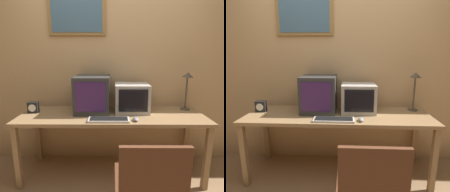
# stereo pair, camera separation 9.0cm
# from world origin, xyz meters

# --- Properties ---
(wall_back) EXTENTS (8.00, 0.08, 2.60)m
(wall_back) POSITION_xyz_m (-0.00, 1.16, 1.31)
(wall_back) COLOR tan
(wall_back) RESTS_ON ground_plane
(desk) EXTENTS (2.06, 0.66, 0.74)m
(desk) POSITION_xyz_m (0.00, 0.76, 0.67)
(desk) COLOR #99754C
(desk) RESTS_ON ground_plane
(monitor_left) EXTENTS (0.40, 0.42, 0.42)m
(monitor_left) POSITION_xyz_m (-0.23, 0.87, 0.95)
(monitor_left) COLOR #333333
(monitor_left) RESTS_ON desk
(monitor_right) EXTENTS (0.39, 0.36, 0.33)m
(monitor_right) POSITION_xyz_m (0.23, 0.88, 0.91)
(monitor_right) COLOR #B7B2A8
(monitor_right) RESTS_ON desk
(keyboard_main) EXTENTS (0.42, 0.15, 0.03)m
(keyboard_main) POSITION_xyz_m (-0.03, 0.54, 0.76)
(keyboard_main) COLOR beige
(keyboard_main) RESTS_ON desk
(mouse_near_keyboard) EXTENTS (0.06, 0.10, 0.04)m
(mouse_near_keyboard) POSITION_xyz_m (0.24, 0.54, 0.76)
(mouse_near_keyboard) COLOR gray
(mouse_near_keyboard) RESTS_ON desk
(desk_clock) EXTENTS (0.12, 0.07, 0.13)m
(desk_clock) POSITION_xyz_m (-0.91, 0.81, 0.81)
(desk_clock) COLOR black
(desk_clock) RESTS_ON desk
(desk_lamp) EXTENTS (0.13, 0.13, 0.46)m
(desk_lamp) POSITION_xyz_m (0.90, 0.96, 1.09)
(desk_lamp) COLOR #4C4233
(desk_lamp) RESTS_ON desk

